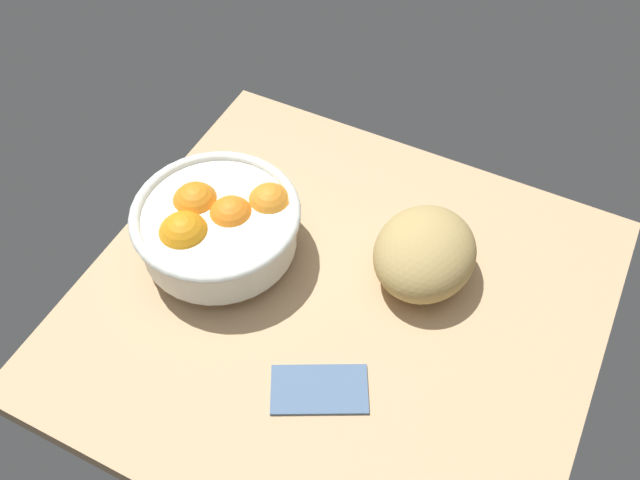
% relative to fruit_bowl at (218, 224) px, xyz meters
% --- Properties ---
extents(ground_plane, '(0.69, 0.66, 0.03)m').
position_rel_fruit_bowl_xyz_m(ground_plane, '(0.19, -0.01, -0.07)').
color(ground_plane, tan).
extents(fruit_bowl, '(0.23, 0.23, 0.10)m').
position_rel_fruit_bowl_xyz_m(fruit_bowl, '(0.00, 0.00, 0.00)').
color(fruit_bowl, white).
rests_on(fruit_bowl, ground).
extents(bread_loaf, '(0.14, 0.16, 0.09)m').
position_rel_fruit_bowl_xyz_m(bread_loaf, '(0.27, 0.09, -0.01)').
color(bread_loaf, tan).
rests_on(bread_loaf, ground).
extents(napkin_folded, '(0.14, 0.12, 0.01)m').
position_rel_fruit_bowl_xyz_m(napkin_folded, '(0.23, -0.14, -0.05)').
color(napkin_folded, slate).
rests_on(napkin_folded, ground).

